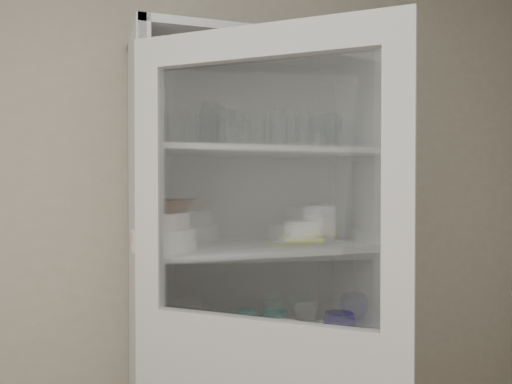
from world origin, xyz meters
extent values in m
cube|color=#ACA18C|center=(0.00, 1.50, 1.30)|extent=(3.60, 0.02, 2.60)
cube|color=silver|center=(-0.28, 1.27, 1.05)|extent=(0.03, 0.45, 2.10)
cube|color=silver|center=(0.68, 1.27, 1.05)|extent=(0.03, 0.45, 2.10)
cube|color=gray|center=(0.20, 1.49, 1.05)|extent=(1.00, 0.03, 2.10)
cube|color=silver|center=(0.20, 1.27, 2.08)|extent=(1.00, 0.45, 0.03)
cube|color=silver|center=(0.20, 1.26, 0.85)|extent=(0.94, 0.42, 0.02)
cube|color=silver|center=(0.20, 1.26, 1.25)|extent=(0.94, 0.42, 0.02)
cube|color=silver|center=(0.20, 1.26, 1.65)|extent=(0.94, 0.42, 0.02)
cube|color=silver|center=(0.04, 0.76, 1.95)|extent=(0.71, 0.62, 0.10)
cube|color=silver|center=(-0.27, 1.02, 1.50)|extent=(0.09, 0.09, 0.80)
cube|color=silver|center=(0.35, 0.49, 1.50)|extent=(0.09, 0.09, 0.80)
cube|color=silver|center=(0.04, 0.76, 1.50)|extent=(0.56, 0.48, 0.78)
cylinder|color=silver|center=(-0.03, 1.13, 1.73)|extent=(0.09, 0.09, 0.14)
cylinder|color=silver|center=(0.00, 1.13, 1.73)|extent=(0.07, 0.07, 0.14)
cylinder|color=silver|center=(-0.03, 1.12, 1.74)|extent=(0.10, 0.10, 0.15)
cylinder|color=silver|center=(0.35, 1.14, 1.72)|extent=(0.08, 0.08, 0.13)
cylinder|color=silver|center=(0.48, 1.14, 1.73)|extent=(0.09, 0.09, 0.14)
cylinder|color=silver|center=(0.46, 1.13, 1.73)|extent=(0.08, 0.08, 0.13)
cylinder|color=silver|center=(0.48, 1.13, 1.73)|extent=(0.08, 0.08, 0.14)
cylinder|color=silver|center=(-0.21, 1.28, 1.74)|extent=(0.09, 0.09, 0.16)
cylinder|color=silver|center=(-0.18, 1.29, 1.72)|extent=(0.07, 0.07, 0.12)
cylinder|color=silver|center=(-0.03, 1.25, 1.72)|extent=(0.07, 0.07, 0.12)
cylinder|color=silver|center=(0.20, 1.26, 1.73)|extent=(0.08, 0.08, 0.14)
cylinder|color=silver|center=(0.29, 1.25, 1.74)|extent=(0.09, 0.09, 0.16)
cylinder|color=white|center=(-0.19, 1.23, 1.30)|extent=(0.25, 0.25, 0.08)
cylinder|color=white|center=(-0.19, 1.36, 1.31)|extent=(0.22, 0.22, 0.10)
cylinder|color=white|center=(-0.19, 1.23, 1.37)|extent=(0.23, 0.23, 0.06)
imported|color=#562E19|center=(-0.19, 1.23, 1.43)|extent=(0.27, 0.27, 0.05)
cylinder|color=silver|center=(0.40, 1.24, 1.27)|extent=(0.40, 0.40, 0.02)
cube|color=#FFF330|center=(0.40, 1.24, 1.29)|extent=(0.20, 0.20, 0.01)
cylinder|color=white|center=(0.40, 1.24, 1.33)|extent=(0.17, 0.17, 0.07)
cylinder|color=silver|center=(0.49, 1.29, 1.34)|extent=(0.15, 0.15, 0.16)
imported|color=navy|center=(0.55, 1.19, 0.91)|extent=(0.16, 0.16, 0.11)
imported|color=#237A7A|center=(0.31, 1.33, 0.91)|extent=(0.12, 0.12, 0.10)
imported|color=white|center=(0.30, 1.18, 0.91)|extent=(0.11, 0.11, 0.10)
cylinder|color=#237A7A|center=(0.17, 1.31, 0.91)|extent=(0.09, 0.09, 0.09)
ellipsoid|color=#237A7A|center=(0.17, 1.31, 0.97)|extent=(0.09, 0.09, 0.02)
cylinder|color=#ACACAC|center=(-0.02, 1.19, 0.88)|extent=(0.10, 0.10, 0.04)
cylinder|color=white|center=(-0.20, 1.29, 0.93)|extent=(0.13, 0.13, 0.14)
camera|label=1|loc=(-0.47, -0.68, 1.52)|focal=35.00mm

